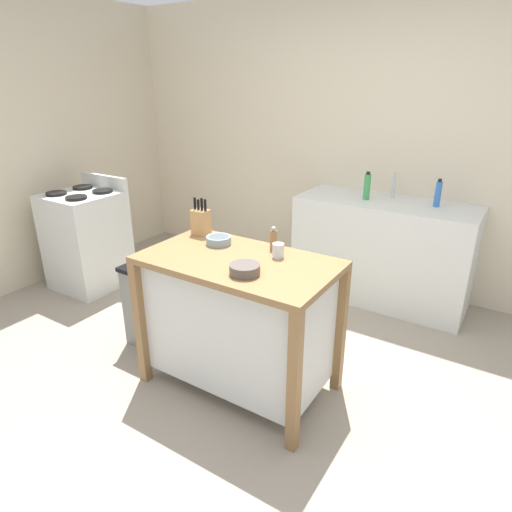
{
  "coord_description": "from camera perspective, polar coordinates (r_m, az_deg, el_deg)",
  "views": [
    {
      "loc": [
        1.28,
        -1.87,
        1.89
      ],
      "look_at": [
        -0.1,
        0.3,
        0.84
      ],
      "focal_mm": 31.01,
      "sensor_mm": 36.0,
      "label": 1
    }
  ],
  "objects": [
    {
      "name": "pepper_grinder",
      "position": [
        2.72,
        2.27,
        2.23
      ],
      "size": [
        0.04,
        0.04,
        0.15
      ],
      "color": "olive",
      "rests_on": "kitchen_island"
    },
    {
      "name": "drinking_cup",
      "position": [
        2.61,
        2.89,
        0.71
      ],
      "size": [
        0.07,
        0.07,
        0.09
      ],
      "color": "silver",
      "rests_on": "kitchen_island"
    },
    {
      "name": "bowl_ceramic_small",
      "position": [
        2.39,
        -1.46,
        -1.69
      ],
      "size": [
        0.17,
        0.17,
        0.06
      ],
      "color": "#564C47",
      "rests_on": "kitchen_island"
    },
    {
      "name": "bottle_hand_soap",
      "position": [
        3.87,
        22.42,
        7.43
      ],
      "size": [
        0.05,
        0.05,
        0.23
      ],
      "color": "blue",
      "rests_on": "sink_counter"
    },
    {
      "name": "knife_block",
      "position": [
        3.01,
        -7.13,
        4.49
      ],
      "size": [
        0.11,
        0.09,
        0.25
      ],
      "color": "tan",
      "rests_on": "kitchen_island"
    },
    {
      "name": "sink_faucet",
      "position": [
        4.04,
        17.36,
        8.68
      ],
      "size": [
        0.02,
        0.02,
        0.22
      ],
      "color": "#B7BCC1",
      "rests_on": "sink_counter"
    },
    {
      "name": "stove",
      "position": [
        4.46,
        -20.95,
        1.99
      ],
      "size": [
        0.6,
        0.6,
        1.03
      ],
      "color": "silver",
      "rests_on": "ground"
    },
    {
      "name": "bowl_ceramic_wide",
      "position": [
        2.83,
        -4.85,
        2.07
      ],
      "size": [
        0.16,
        0.16,
        0.05
      ],
      "color": "gray",
      "rests_on": "kitchen_island"
    },
    {
      "name": "ground_plane",
      "position": [
        2.95,
        -1.48,
        -17.64
      ],
      "size": [
        6.44,
        6.44,
        0.0
      ],
      "primitive_type": "plane",
      "color": "gray",
      "rests_on": "ground"
    },
    {
      "name": "trash_bin",
      "position": [
        3.38,
        -13.32,
        -6.22
      ],
      "size": [
        0.36,
        0.28,
        0.63
      ],
      "color": "slate",
      "rests_on": "ground"
    },
    {
      "name": "wall_left",
      "position": [
        4.83,
        -24.5,
        13.24
      ],
      "size": [
        0.1,
        2.75,
        2.6
      ],
      "primitive_type": "cube",
      "color": "beige",
      "rests_on": "ground"
    },
    {
      "name": "kitchen_island",
      "position": [
        2.78,
        -2.24,
        -7.87
      ],
      "size": [
        1.17,
        0.67,
        0.89
      ],
      "color": "olive",
      "rests_on": "ground"
    },
    {
      "name": "wall_back",
      "position": [
        4.26,
        15.14,
        13.47
      ],
      "size": [
        5.44,
        0.1,
        2.6
      ],
      "primitive_type": "cube",
      "color": "beige",
      "rests_on": "ground"
    },
    {
      "name": "sink_counter",
      "position": [
        4.07,
        15.92,
        0.64
      ],
      "size": [
        1.5,
        0.6,
        0.91
      ],
      "color": "silver",
      "rests_on": "ground"
    },
    {
      "name": "bottle_spray_cleaner",
      "position": [
        3.92,
        14.13,
        8.68
      ],
      "size": [
        0.06,
        0.06,
        0.24
      ],
      "color": "green",
      "rests_on": "sink_counter"
    }
  ]
}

